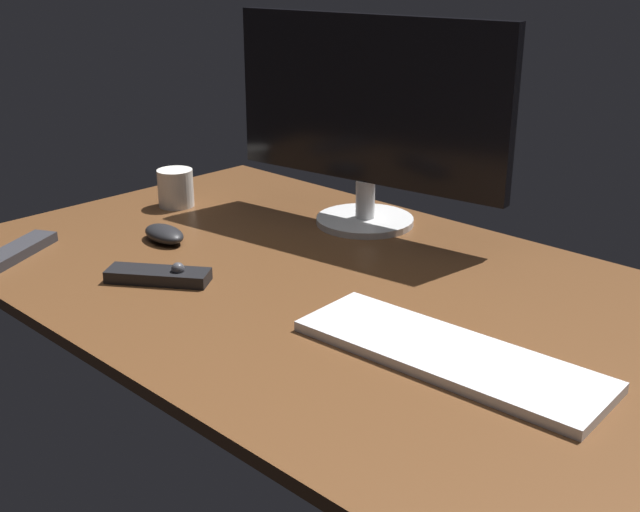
# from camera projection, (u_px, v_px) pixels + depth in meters

# --- Properties ---
(desk) EXTENTS (1.40, 0.84, 0.02)m
(desk) POSITION_uv_depth(u_px,v_px,m) (327.00, 286.00, 1.36)
(desk) COLOR brown
(desk) RESTS_ON ground
(monitor) EXTENTS (0.61, 0.20, 0.42)m
(monitor) POSITION_uv_depth(u_px,v_px,m) (367.00, 114.00, 1.56)
(monitor) COLOR silver
(monitor) RESTS_ON desk
(keyboard) EXTENTS (0.45, 0.17, 0.02)m
(keyboard) POSITION_uv_depth(u_px,v_px,m) (449.00, 355.00, 1.09)
(keyboard) COLOR silver
(keyboard) RESTS_ON desk
(computer_mouse) EXTENTS (0.11, 0.07, 0.03)m
(computer_mouse) POSITION_uv_depth(u_px,v_px,m) (164.00, 234.00, 1.54)
(computer_mouse) COLOR black
(computer_mouse) RESTS_ON desk
(media_remote) EXTENTS (0.17, 0.14, 0.04)m
(media_remote) POSITION_uv_depth(u_px,v_px,m) (159.00, 275.00, 1.35)
(media_remote) COLOR black
(media_remote) RESTS_ON desk
(tv_remote) EXTENTS (0.13, 0.18, 0.02)m
(tv_remote) POSITION_uv_depth(u_px,v_px,m) (18.00, 251.00, 1.47)
(tv_remote) COLOR #2D2D33
(tv_remote) RESTS_ON desk
(coffee_mug) EXTENTS (0.08, 0.08, 0.08)m
(coffee_mug) POSITION_uv_depth(u_px,v_px,m) (176.00, 188.00, 1.74)
(coffee_mug) COLOR silver
(coffee_mug) RESTS_ON desk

